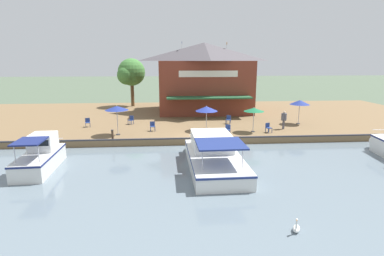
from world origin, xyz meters
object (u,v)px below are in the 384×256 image
Objects in this scene: mooring_post at (112,135)px; person_near_entrance at (284,118)px; cafe_chair_mid_patio at (88,122)px; cafe_chair_facing_river at (153,126)px; waterfront_restaurant at (204,77)px; patio_umbrella_mid_patio_right at (207,109)px; cafe_chair_under_first_umbrella at (131,119)px; motorboat_nearest_quay at (212,153)px; cafe_chair_back_row_seat at (228,129)px; patio_umbrella_by_entrance at (117,108)px; patio_umbrella_far_corner at (254,110)px; cafe_chair_beside_entrance at (228,119)px; motorboat_fourth_along at (43,155)px; cafe_chair_far_corner_seat at (268,127)px; patio_umbrella_mid_patio_left at (300,102)px; swan at (296,228)px; tree_behind_restaurant at (130,73)px.

person_near_entrance is at bearing 99.77° from mooring_post.
cafe_chair_mid_patio is 6.70m from cafe_chair_facing_river.
patio_umbrella_mid_patio_right is at bearing -5.37° from waterfront_restaurant.
cafe_chair_mid_patio is 4.14m from cafe_chair_under_first_umbrella.
motorboat_nearest_quay is at bearing -4.81° from waterfront_restaurant.
cafe_chair_back_row_seat is 0.09× the size of motorboat_nearest_quay.
patio_umbrella_by_entrance is 15.13m from person_near_entrance.
person_near_entrance reaches higher than mooring_post.
patio_umbrella_far_corner is 2.61× the size of cafe_chair_beside_entrance.
waterfront_restaurant is 2.02× the size of motorboat_fourth_along.
waterfront_restaurant reaches higher than cafe_chair_far_corner_seat.
patio_umbrella_mid_patio_left is at bearing 85.05° from cafe_chair_beside_entrance.
cafe_chair_far_corner_seat is at bearing 19.95° from waterfront_restaurant.
cafe_chair_mid_patio is 18.64m from person_near_entrance.
person_near_entrance is (2.79, 4.65, 0.61)m from cafe_chair_beside_entrance.
patio_umbrella_far_corner is 12.17m from cafe_chair_under_first_umbrella.
cafe_chair_beside_entrance is (-0.61, -7.04, -1.71)m from patio_umbrella_mid_patio_left.
patio_umbrella_by_entrance is at bearing -69.75° from cafe_chair_beside_entrance.
mooring_post is at bearing -33.67° from waterfront_restaurant.
cafe_chair_beside_entrance is 5.46m from person_near_entrance.
person_near_entrance is 16.92m from swan.
patio_umbrella_far_corner is 12.32m from mooring_post.
cafe_chair_facing_river is at bearing 70.92° from cafe_chair_mid_patio.
patio_umbrella_by_entrance reaches higher than cafe_chair_far_corner_seat.
cafe_chair_beside_entrance is 1.00× the size of cafe_chair_back_row_seat.
patio_umbrella_mid_patio_right is 4.21m from patio_umbrella_far_corner.
patio_umbrella_far_corner reaches higher than motorboat_fourth_along.
person_near_entrance is at bearing 111.14° from motorboat_fourth_along.
tree_behind_restaurant is (-22.91, -8.05, 4.37)m from motorboat_nearest_quay.
patio_umbrella_mid_patio_left is 3.56× the size of swan.
cafe_chair_mid_patio is 22.45m from swan.
tree_behind_restaurant is (-22.72, 3.03, 4.32)m from motorboat_fourth_along.
patio_umbrella_mid_patio_right is at bearing 108.08° from mooring_post.
cafe_chair_far_corner_seat is (3.59, 16.64, 0.00)m from cafe_chair_mid_patio.
motorboat_nearest_quay reaches higher than cafe_chair_back_row_seat.
motorboat_fourth_along reaches higher than cafe_chair_mid_patio.
tree_behind_restaurant reaches higher than motorboat_fourth_along.
tree_behind_restaurant is (-15.43, -15.82, 3.49)m from person_near_entrance.
motorboat_nearest_quay is at bearing -165.10° from swan.
cafe_chair_facing_river is 16.18m from tree_behind_restaurant.
motorboat_fourth_along is at bearing -91.03° from motorboat_nearest_quay.
cafe_chair_far_corner_seat and cafe_chair_under_first_umbrella have the same top height.
tree_behind_restaurant is at bearing -150.97° from patio_umbrella_mid_patio_right.
motorboat_nearest_quay is at bearing -46.44° from patio_umbrella_mid_patio_left.
cafe_chair_back_row_seat is at bearing -11.88° from cafe_chair_beside_entrance.
motorboat_fourth_along reaches higher than cafe_chair_facing_river.
tree_behind_restaurant is (-16.62, -13.98, 4.09)m from cafe_chair_far_corner_seat.
cafe_chair_facing_river is 1.00× the size of cafe_chair_under_first_umbrella.
cafe_chair_facing_river is (2.19, 6.33, 0.00)m from cafe_chair_mid_patio.
mooring_post is (0.98, -9.64, -0.06)m from cafe_chair_back_row_seat.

